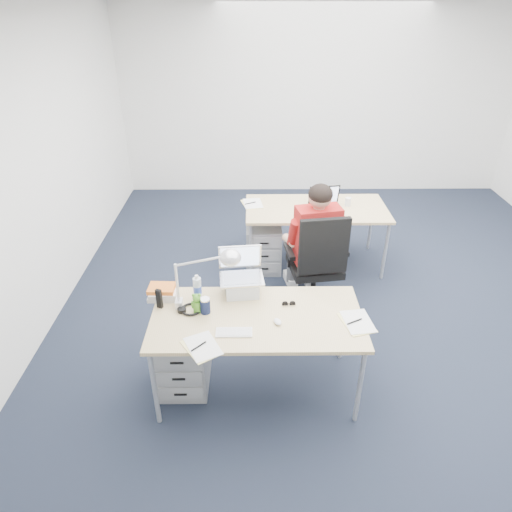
# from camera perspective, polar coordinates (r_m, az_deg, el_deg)

# --- Properties ---
(floor) EXTENTS (7.00, 7.00, 0.00)m
(floor) POSITION_cam_1_polar(r_m,az_deg,el_deg) (4.75, 12.01, -7.57)
(floor) COLOR black
(floor) RESTS_ON ground
(room) EXTENTS (6.02, 7.02, 2.80)m
(room) POSITION_cam_1_polar(r_m,az_deg,el_deg) (3.97, 14.65, 12.48)
(room) COLOR silver
(room) RESTS_ON ground
(desk_near) EXTENTS (1.60, 0.80, 0.73)m
(desk_near) POSITION_cam_1_polar(r_m,az_deg,el_deg) (3.50, 0.11, -8.15)
(desk_near) COLOR tan
(desk_near) RESTS_ON ground
(desk_far) EXTENTS (1.60, 0.80, 0.73)m
(desk_far) POSITION_cam_1_polar(r_m,az_deg,el_deg) (5.28, 7.53, 5.56)
(desk_far) COLOR tan
(desk_far) RESTS_ON ground
(office_chair) EXTENTS (0.81, 0.81, 1.13)m
(office_chair) POSITION_cam_1_polar(r_m,az_deg,el_deg) (4.62, 7.30, -3.41)
(office_chair) COLOR black
(office_chair) RESTS_ON ground
(seated_person) EXTENTS (0.49, 0.78, 1.35)m
(seated_person) POSITION_cam_1_polar(r_m,az_deg,el_deg) (4.59, 6.94, 1.58)
(seated_person) COLOR #AE1C18
(seated_person) RESTS_ON ground
(drawer_pedestal_near) EXTENTS (0.40, 0.50, 0.55)m
(drawer_pedestal_near) POSITION_cam_1_polar(r_m,az_deg,el_deg) (3.85, -9.07, -12.29)
(drawer_pedestal_near) COLOR #949799
(drawer_pedestal_near) RESTS_ON ground
(drawer_pedestal_far) EXTENTS (0.40, 0.50, 0.55)m
(drawer_pedestal_far) POSITION_cam_1_polar(r_m,az_deg,el_deg) (5.35, 0.96, 1.29)
(drawer_pedestal_far) COLOR #949799
(drawer_pedestal_far) RESTS_ON ground
(silver_laptop) EXTENTS (0.37, 0.31, 0.37)m
(silver_laptop) POSITION_cam_1_polar(r_m,az_deg,el_deg) (3.63, -1.82, -2.21)
(silver_laptop) COLOR silver
(silver_laptop) RESTS_ON desk_near
(wireless_keyboard) EXTENTS (0.26, 0.11, 0.01)m
(wireless_keyboard) POSITION_cam_1_polar(r_m,az_deg,el_deg) (3.32, -2.76, -9.50)
(wireless_keyboard) COLOR white
(wireless_keyboard) RESTS_ON desk_near
(computer_mouse) EXTENTS (0.08, 0.09, 0.03)m
(computer_mouse) POSITION_cam_1_polar(r_m,az_deg,el_deg) (3.40, 2.72, -8.21)
(computer_mouse) COLOR white
(computer_mouse) RESTS_ON desk_near
(headphones) EXTENTS (0.24, 0.21, 0.03)m
(headphones) POSITION_cam_1_polar(r_m,az_deg,el_deg) (3.55, -8.10, -6.53)
(headphones) COLOR black
(headphones) RESTS_ON desk_near
(can_koozie) EXTENTS (0.10, 0.10, 0.13)m
(can_koozie) POSITION_cam_1_polar(r_m,az_deg,el_deg) (3.49, -6.38, -6.17)
(can_koozie) COLOR #131B3C
(can_koozie) RESTS_ON desk_near
(water_bottle) EXTENTS (0.09, 0.09, 0.21)m
(water_bottle) POSITION_cam_1_polar(r_m,az_deg,el_deg) (3.63, -7.34, -3.85)
(water_bottle) COLOR silver
(water_bottle) RESTS_ON desk_near
(bear_figurine) EXTENTS (0.10, 0.09, 0.17)m
(bear_figurine) POSITION_cam_1_polar(r_m,az_deg,el_deg) (3.49, -7.39, -5.82)
(bear_figurine) COLOR #317D21
(bear_figurine) RESTS_ON desk_near
(book_stack) EXTENTS (0.25, 0.21, 0.10)m
(book_stack) POSITION_cam_1_polar(r_m,az_deg,el_deg) (3.72, -11.61, -4.44)
(book_stack) COLOR silver
(book_stack) RESTS_ON desk_near
(cordless_phone) EXTENTS (0.05, 0.04, 0.16)m
(cordless_phone) POSITION_cam_1_polar(r_m,az_deg,el_deg) (3.59, -12.01, -5.24)
(cordless_phone) COLOR black
(cordless_phone) RESTS_ON desk_near
(papers_left) EXTENTS (0.31, 0.34, 0.01)m
(papers_left) POSITION_cam_1_polar(r_m,az_deg,el_deg) (3.22, -6.85, -11.27)
(papers_left) COLOR #F2E68C
(papers_left) RESTS_ON desk_near
(papers_right) EXTENTS (0.25, 0.31, 0.01)m
(papers_right) POSITION_cam_1_polar(r_m,az_deg,el_deg) (3.49, 12.49, -8.12)
(papers_right) COLOR #F2E68C
(papers_right) RESTS_ON desk_near
(sunglasses) EXTENTS (0.11, 0.06, 0.03)m
(sunglasses) POSITION_cam_1_polar(r_m,az_deg,el_deg) (3.59, 4.11, -5.98)
(sunglasses) COLOR black
(sunglasses) RESTS_ON desk_near
(desk_lamp) EXTENTS (0.47, 0.21, 0.52)m
(desk_lamp) POSITION_cam_1_polar(r_m,az_deg,el_deg) (3.45, -7.31, -2.80)
(desk_lamp) COLOR silver
(desk_lamp) RESTS_ON desk_near
(dark_laptop) EXTENTS (0.39, 0.39, 0.26)m
(dark_laptop) POSITION_cam_1_polar(r_m,az_deg,el_deg) (5.18, 8.87, 7.08)
(dark_laptop) COLOR black
(dark_laptop) RESTS_ON desk_far
(far_cup) EXTENTS (0.07, 0.07, 0.10)m
(far_cup) POSITION_cam_1_polar(r_m,az_deg,el_deg) (5.35, 11.43, 6.66)
(far_cup) COLOR white
(far_cup) RESTS_ON desk_far
(far_papers) EXTENTS (0.25, 0.32, 0.01)m
(far_papers) POSITION_cam_1_polar(r_m,az_deg,el_deg) (5.30, -0.50, 6.52)
(far_papers) COLOR white
(far_papers) RESTS_ON desk_far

